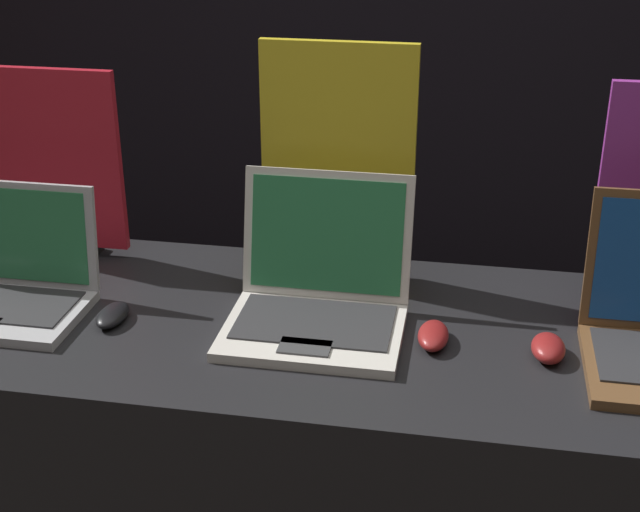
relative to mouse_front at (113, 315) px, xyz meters
name	(u,v)px	position (x,y,z in m)	size (l,w,h in m)	color
display_counter	(318,504)	(0.41, 0.06, -0.47)	(1.77, 0.67, 0.91)	black
mouse_front	(113,315)	(0.00, 0.00, 0.00)	(0.06, 0.11, 0.03)	black
promo_stand_front	(50,168)	(-0.25, 0.30, 0.19)	(0.34, 0.07, 0.44)	black
laptop_middle	(318,293)	(0.41, 0.07, 0.05)	(0.35, 0.33, 0.28)	silver
mouse_middle	(433,336)	(0.64, 0.03, 0.00)	(0.06, 0.11, 0.03)	maroon
promo_stand_middle	(337,168)	(0.41, 0.30, 0.23)	(0.33, 0.07, 0.52)	black
mouse_back	(548,348)	(0.85, 0.01, 0.01)	(0.06, 0.10, 0.04)	maroon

